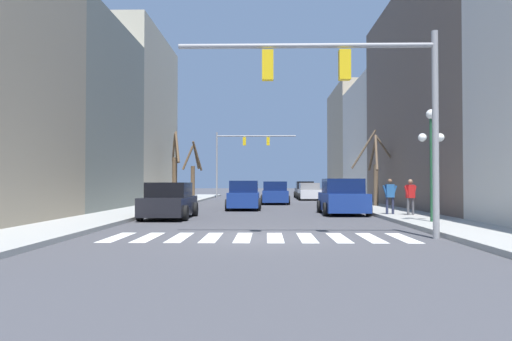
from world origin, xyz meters
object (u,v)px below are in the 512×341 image
street_tree_left_mid (193,170)px  street_tree_right_near (375,169)px  car_parked_left_far (169,201)px  pedestrian_near_right_corner (390,193)px  traffic_signal_near (357,86)px  car_parked_left_mid (305,190)px  car_at_intersection (244,196)px  pedestrian_on_right_sidewalk (410,194)px  street_tree_left_near (175,170)px  car_parked_right_mid (275,193)px  car_parked_right_far (309,192)px  street_lamp_right_corner (431,142)px  car_parked_left_near (343,198)px  traffic_signal_far (240,149)px

street_tree_left_mid → street_tree_right_near: bearing=-46.9°
car_parked_left_far → pedestrian_near_right_corner: (9.75, 0.80, 0.35)m
traffic_signal_near → car_parked_left_mid: bearing=87.9°
car_parked_left_mid → traffic_signal_near: bearing=177.9°
car_at_intersection → pedestrian_on_right_sidewalk: bearing=48.0°
street_tree_left_near → pedestrian_on_right_sidewalk: bearing=-49.3°
car_parked_right_mid → street_tree_left_mid: 11.25m
pedestrian_on_right_sidewalk → pedestrian_near_right_corner: size_ratio=0.99×
car_parked_left_mid → street_tree_right_near: street_tree_right_near is taller
traffic_signal_near → car_at_intersection: traffic_signal_near is taller
car_parked_right_far → car_parked_left_far: bearing=160.6°
car_parked_right_far → car_parked_left_far: size_ratio=0.91×
car_parked_right_mid → street_tree_right_near: 8.50m
car_parked_left_mid → street_tree_left_near: size_ratio=0.84×
car_parked_right_far → street_tree_right_near: bearing=-168.3°
car_parked_right_far → street_tree_right_near: (2.86, -13.78, 1.66)m
car_parked_left_mid → pedestrian_on_right_sidewalk: size_ratio=2.84×
street_lamp_right_corner → traffic_signal_near: bearing=-129.4°
street_tree_left_mid → car_parked_right_mid: bearing=-49.4°
car_at_intersection → pedestrian_on_right_sidewalk: pedestrian_on_right_sidewalk is taller
car_parked_left_mid → pedestrian_near_right_corner: (1.69, -27.57, 0.30)m
car_parked_left_near → street_tree_left_near: size_ratio=0.84×
car_at_intersection → car_parked_right_far: (5.10, 15.77, -0.05)m
car_parked_left_mid → car_parked_right_far: size_ratio=1.06×
pedestrian_on_right_sidewalk → street_tree_right_near: 8.90m
car_parked_left_far → street_tree_right_near: 14.27m
street_lamp_right_corner → car_parked_left_near: bearing=109.3°
car_parked_right_mid → car_parked_left_far: 15.59m
traffic_signal_far → street_lamp_right_corner: traffic_signal_far is taller
car_parked_left_far → street_tree_left_near: (-2.62, 15.55, 1.75)m
street_lamp_right_corner → car_parked_right_far: street_lamp_right_corner is taller
traffic_signal_near → street_tree_right_near: (4.14, 16.72, -1.88)m
street_tree_right_near → car_parked_right_mid: bearing=136.4°
car_parked_left_far → car_parked_left_near: car_parked_left_near is taller
street_lamp_right_corner → car_parked_left_far: (-10.21, 3.45, -2.31)m
car_parked_left_near → car_parked_right_mid: bearing=14.7°
car_parked_right_far → street_tree_left_mid: 10.59m
car_parked_right_mid → pedestrian_near_right_corner: bearing=-160.7°
car_parked_left_near → pedestrian_on_right_sidewalk: car_parked_left_near is taller
street_lamp_right_corner → street_tree_right_near: bearing=86.9°
car_parked_left_near → street_tree_left_mid: 22.87m
car_parked_right_mid → street_tree_right_near: street_tree_right_near is taller
car_parked_left_mid → street_tree_left_mid: (-10.43, -5.12, 1.87)m
car_parked_right_mid → street_lamp_right_corner: bearing=-163.6°
car_parked_left_near → street_tree_left_near: bearing=40.0°
traffic_signal_near → pedestrian_on_right_sidewalk: bearing=64.6°
car_parked_right_mid → car_parked_left_near: 12.29m
car_parked_right_mid → street_tree_left_mid: street_tree_left_mid is taller
car_parked_left_mid → pedestrian_on_right_sidewalk: 28.21m
pedestrian_near_right_corner → traffic_signal_far: bearing=-79.9°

